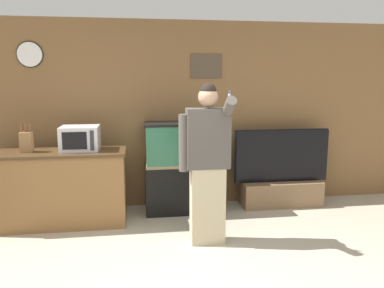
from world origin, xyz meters
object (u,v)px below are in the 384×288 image
at_px(aquarium_on_stand, 182,167).
at_px(person_standing, 207,162).
at_px(microwave, 80,138).
at_px(counter_island, 59,188).
at_px(knife_block, 26,142).
at_px(tv_on_stand, 281,183).

xyz_separation_m(aquarium_on_stand, person_standing, (0.15, -1.06, 0.31)).
bearing_deg(aquarium_on_stand, microwave, -170.16).
relative_size(counter_island, knife_block, 4.80).
height_order(counter_island, microwave, microwave).
height_order(knife_block, tv_on_stand, knife_block).
distance_m(counter_island, person_standing, 1.96).
bearing_deg(counter_island, microwave, 8.06).
height_order(tv_on_stand, person_standing, person_standing).
relative_size(counter_island, aquarium_on_stand, 1.37).
xyz_separation_m(counter_island, tv_on_stand, (3.02, 0.29, -0.15)).
distance_m(microwave, knife_block, 0.63).
bearing_deg(tv_on_stand, person_standing, -139.94).
xyz_separation_m(microwave, knife_block, (-0.62, -0.04, -0.02)).
height_order(counter_island, aquarium_on_stand, aquarium_on_stand).
bearing_deg(person_standing, microwave, 149.97).
relative_size(microwave, aquarium_on_stand, 0.37).
distance_m(counter_island, aquarium_on_stand, 1.61).
relative_size(counter_island, tv_on_stand, 1.22).
relative_size(counter_island, person_standing, 0.95).
bearing_deg(aquarium_on_stand, counter_island, -170.48).
distance_m(aquarium_on_stand, tv_on_stand, 1.47).
bearing_deg(tv_on_stand, counter_island, -174.55).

